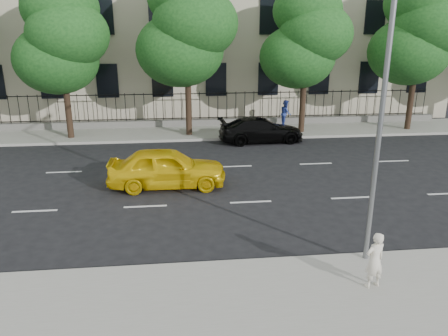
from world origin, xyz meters
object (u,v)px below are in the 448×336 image
object	(u,v)px
woman_near	(375,260)
street_light	(376,78)
yellow_taxi	(167,168)
black_sedan	(261,130)

from	to	relation	value
woman_near	street_light	bearing A→B (deg)	-118.40
street_light	yellow_taxi	xyz separation A→B (m)	(-5.69, 6.35, -4.32)
yellow_taxi	black_sedan	size ratio (longest dim) A/B	0.99
street_light	yellow_taxi	bearing A→B (deg)	131.89
street_light	woman_near	distance (m)	4.69
street_light	black_sedan	xyz separation A→B (m)	(-0.38, 13.27, -4.44)
black_sedan	yellow_taxi	bearing A→B (deg)	139.08
yellow_taxi	woman_near	size ratio (longest dim) A/B	3.27
yellow_taxi	black_sedan	xyz separation A→B (m)	(5.31, 6.92, -0.12)
street_light	woman_near	xyz separation A→B (m)	(-0.43, -1.92, -4.25)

